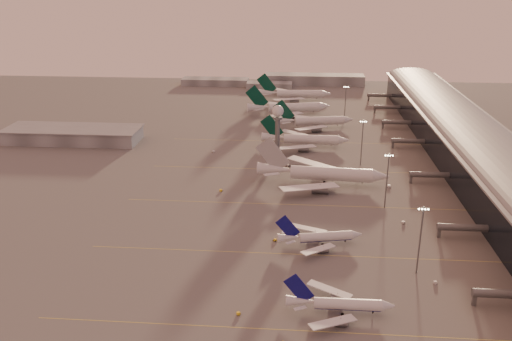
{
  "coord_description": "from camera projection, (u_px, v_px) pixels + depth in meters",
  "views": [
    {
      "loc": [
        15.88,
        -166.27,
        97.55
      ],
      "look_at": [
        -3.05,
        72.0,
        9.39
      ],
      "focal_mm": 38.0,
      "sensor_mm": 36.0,
      "label": 1
    }
  ],
  "objects": [
    {
      "name": "mast_d",
      "position": [
        345.0,
        102.0,
        369.18
      ],
      "size": [
        3.6,
        0.56,
        25.0
      ],
      "color": "#5A5D62",
      "rests_on": "ground"
    },
    {
      "name": "greentail_c",
      "position": [
        289.0,
        109.0,
        390.18
      ],
      "size": [
        60.69,
        48.5,
        22.34
      ],
      "color": "silver",
      "rests_on": "ground"
    },
    {
      "name": "mast_c",
      "position": [
        362.0,
        141.0,
        284.86
      ],
      "size": [
        3.6,
        0.56,
        25.0
      ],
      "color": "#5A5D62",
      "rests_on": "ground"
    },
    {
      "name": "distant_horizon",
      "position": [
        284.0,
        81.0,
        493.0
      ],
      "size": [
        165.0,
        37.5,
        9.0
      ],
      "color": "slate",
      "rests_on": "ground"
    },
    {
      "name": "taxiway_markings",
      "position": [
        327.0,
        205.0,
        240.59
      ],
      "size": [
        180.0,
        185.25,
        0.02
      ],
      "color": "#D4C24A",
      "rests_on": "ground"
    },
    {
      "name": "narrowbody_mid",
      "position": [
        320.0,
        238.0,
        204.71
      ],
      "size": [
        33.18,
        26.22,
        13.11
      ],
      "color": "silver",
      "rests_on": "ground"
    },
    {
      "name": "mast_a",
      "position": [
        420.0,
        237.0,
        181.38
      ],
      "size": [
        3.6,
        0.56,
        25.0
      ],
      "color": "#5A5D62",
      "rests_on": "ground"
    },
    {
      "name": "radar_tower",
      "position": [
        278.0,
        121.0,
        295.06
      ],
      "size": [
        6.4,
        6.4,
        31.1
      ],
      "color": "#5A5D62",
      "rests_on": "ground"
    },
    {
      "name": "gsv_catering_b",
      "position": [
        390.0,
        183.0,
        259.25
      ],
      "size": [
        6.28,
        4.69,
        4.71
      ],
      "color": "silver",
      "rests_on": "ground"
    },
    {
      "name": "greentail_b",
      "position": [
        314.0,
        123.0,
        357.88
      ],
      "size": [
        53.31,
        42.68,
        19.52
      ],
      "color": "silver",
      "rests_on": "ground"
    },
    {
      "name": "gsv_truck_c",
      "position": [
        222.0,
        189.0,
        254.9
      ],
      "size": [
        5.62,
        4.63,
        2.2
      ],
      "color": "yellow",
      "rests_on": "ground"
    },
    {
      "name": "greentail_a",
      "position": [
        305.0,
        141.0,
        319.39
      ],
      "size": [
        52.15,
        42.1,
        18.94
      ],
      "color": "silver",
      "rests_on": "ground"
    },
    {
      "name": "ground",
      "position": [
        248.0,
        266.0,
        190.44
      ],
      "size": [
        700.0,
        700.0,
        0.0
      ],
      "primitive_type": "plane",
      "color": "#4F4D4D",
      "rests_on": "ground"
    },
    {
      "name": "widebody_white",
      "position": [
        323.0,
        176.0,
        262.99
      ],
      "size": [
        64.51,
        51.54,
        22.68
      ],
      "color": "silver",
      "rests_on": "ground"
    },
    {
      "name": "gsv_catering_a",
      "position": [
        436.0,
        279.0,
        178.98
      ],
      "size": [
        5.27,
        3.26,
        4.02
      ],
      "color": "silver",
      "rests_on": "ground"
    },
    {
      "name": "gsv_truck_b",
      "position": [
        405.0,
        221.0,
        221.84
      ],
      "size": [
        5.99,
        4.04,
        2.28
      ],
      "color": "silver",
      "rests_on": "ground"
    },
    {
      "name": "greentail_d",
      "position": [
        295.0,
        95.0,
        434.39
      ],
      "size": [
        59.66,
        48.09,
        21.66
      ],
      "color": "silver",
      "rests_on": "ground"
    },
    {
      "name": "gsv_truck_d",
      "position": [
        213.0,
        150.0,
        310.05
      ],
      "size": [
        3.47,
        6.35,
        2.43
      ],
      "color": "silver",
      "rests_on": "ground"
    },
    {
      "name": "gsv_tug_far",
      "position": [
        288.0,
        166.0,
        287.46
      ],
      "size": [
        3.92,
        4.44,
        1.09
      ],
      "color": "silver",
      "rests_on": "ground"
    },
    {
      "name": "hangar",
      "position": [
        73.0,
        134.0,
        328.8
      ],
      "size": [
        82.0,
        27.0,
        8.5
      ],
      "color": "slate",
      "rests_on": "ground"
    },
    {
      "name": "narrowbody_near",
      "position": [
        340.0,
        306.0,
        163.47
      ],
      "size": [
        33.63,
        26.88,
        13.15
      ],
      "color": "silver",
      "rests_on": "ground"
    },
    {
      "name": "gsv_tug_mid",
      "position": [
        275.0,
        240.0,
        208.01
      ],
      "size": [
        3.62,
        3.38,
        0.89
      ],
      "color": "yellow",
      "rests_on": "ground"
    },
    {
      "name": "terminal",
      "position": [
        474.0,
        149.0,
        281.75
      ],
      "size": [
        57.0,
        362.0,
        23.04
      ],
      "color": "black",
      "rests_on": "ground"
    },
    {
      "name": "gsv_truck_a",
      "position": [
        239.0,
        312.0,
        163.37
      ],
      "size": [
        4.82,
        4.44,
        1.95
      ],
      "color": "yellow",
      "rests_on": "ground"
    },
    {
      "name": "mast_b",
      "position": [
        387.0,
        178.0,
        233.04
      ],
      "size": [
        3.6,
        0.56,
        25.0
      ],
      "color": "#5A5D62",
      "rests_on": "ground"
    }
  ]
}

